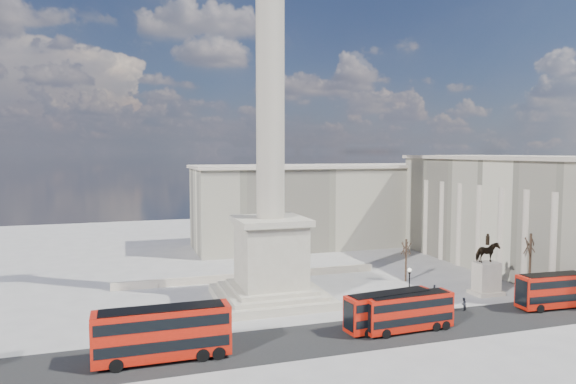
{
  "coord_description": "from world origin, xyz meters",
  "views": [
    {
      "loc": [
        -17.95,
        -57.98,
        19.25
      ],
      "look_at": [
        1.4,
        2.02,
        14.3
      ],
      "focal_mm": 32.0,
      "sensor_mm": 36.0,
      "label": 1
    }
  ],
  "objects_px": {
    "red_bus_a": "(164,333)",
    "red_bus_c": "(390,310)",
    "red_bus_b": "(409,312)",
    "equestrian_statue": "(487,273)",
    "red_bus_d": "(558,290)",
    "victorian_lamp": "(409,288)",
    "pedestrian_crossing": "(434,292)",
    "nelsons_column": "(271,201)",
    "pedestrian_standing": "(464,304)",
    "pedestrian_walking": "(391,300)"
  },
  "relations": [
    {
      "from": "red_bus_a",
      "to": "red_bus_c",
      "type": "height_order",
      "value": "red_bus_a"
    },
    {
      "from": "red_bus_b",
      "to": "equestrian_statue",
      "type": "height_order",
      "value": "equestrian_statue"
    },
    {
      "from": "red_bus_c",
      "to": "equestrian_statue",
      "type": "bearing_deg",
      "value": 16.93
    },
    {
      "from": "red_bus_d",
      "to": "victorian_lamp",
      "type": "height_order",
      "value": "victorian_lamp"
    },
    {
      "from": "pedestrian_crossing",
      "to": "nelsons_column",
      "type": "bearing_deg",
      "value": 54.48
    },
    {
      "from": "red_bus_c",
      "to": "pedestrian_crossing",
      "type": "relative_size",
      "value": 5.66
    },
    {
      "from": "equestrian_statue",
      "to": "pedestrian_crossing",
      "type": "relative_size",
      "value": 4.51
    },
    {
      "from": "red_bus_c",
      "to": "pedestrian_standing",
      "type": "xyz_separation_m",
      "value": [
        11.9,
        3.29,
        -1.37
      ]
    },
    {
      "from": "victorian_lamp",
      "to": "pedestrian_standing",
      "type": "xyz_separation_m",
      "value": [
        7.42,
        -0.23,
        -2.57
      ]
    },
    {
      "from": "red_bus_b",
      "to": "pedestrian_crossing",
      "type": "height_order",
      "value": "red_bus_b"
    },
    {
      "from": "equestrian_statue",
      "to": "pedestrian_standing",
      "type": "relative_size",
      "value": 5.15
    },
    {
      "from": "red_bus_c",
      "to": "red_bus_d",
      "type": "xyz_separation_m",
      "value": [
        23.63,
        0.57,
        0.09
      ]
    },
    {
      "from": "pedestrian_standing",
      "to": "equestrian_statue",
      "type": "bearing_deg",
      "value": -175.1
    },
    {
      "from": "pedestrian_walking",
      "to": "pedestrian_standing",
      "type": "distance_m",
      "value": 8.61
    },
    {
      "from": "nelsons_column",
      "to": "pedestrian_standing",
      "type": "height_order",
      "value": "nelsons_column"
    },
    {
      "from": "pedestrian_walking",
      "to": "pedestrian_standing",
      "type": "xyz_separation_m",
      "value": [
        7.58,
        -4.08,
        -0.08
      ]
    },
    {
      "from": "equestrian_statue",
      "to": "pedestrian_crossing",
      "type": "distance_m",
      "value": 8.08
    },
    {
      "from": "pedestrian_crossing",
      "to": "red_bus_c",
      "type": "bearing_deg",
      "value": 108.11
    },
    {
      "from": "victorian_lamp",
      "to": "equestrian_statue",
      "type": "height_order",
      "value": "equestrian_statue"
    },
    {
      "from": "red_bus_b",
      "to": "red_bus_d",
      "type": "relative_size",
      "value": 0.95
    },
    {
      "from": "equestrian_statue",
      "to": "pedestrian_crossing",
      "type": "xyz_separation_m",
      "value": [
        -7.83,
        0.39,
        -1.97
      ]
    },
    {
      "from": "victorian_lamp",
      "to": "pedestrian_crossing",
      "type": "xyz_separation_m",
      "value": [
        7.01,
        5.26,
        -2.45
      ]
    },
    {
      "from": "victorian_lamp",
      "to": "pedestrian_standing",
      "type": "relative_size",
      "value": 3.55
    },
    {
      "from": "red_bus_a",
      "to": "equestrian_statue",
      "type": "distance_m",
      "value": 44.23
    },
    {
      "from": "red_bus_a",
      "to": "pedestrian_walking",
      "type": "relative_size",
      "value": 6.95
    },
    {
      "from": "nelsons_column",
      "to": "pedestrian_walking",
      "type": "bearing_deg",
      "value": -28.84
    },
    {
      "from": "red_bus_d",
      "to": "pedestrian_standing",
      "type": "bearing_deg",
      "value": 169.85
    },
    {
      "from": "red_bus_b",
      "to": "equestrian_statue",
      "type": "relative_size",
      "value": 1.23
    },
    {
      "from": "equestrian_statue",
      "to": "red_bus_d",
      "type": "bearing_deg",
      "value": -61.13
    },
    {
      "from": "victorian_lamp",
      "to": "equestrian_statue",
      "type": "distance_m",
      "value": 15.62
    },
    {
      "from": "red_bus_d",
      "to": "pedestrian_walking",
      "type": "relative_size",
      "value": 6.07
    },
    {
      "from": "red_bus_b",
      "to": "pedestrian_standing",
      "type": "bearing_deg",
      "value": 20.31
    },
    {
      "from": "pedestrian_standing",
      "to": "pedestrian_walking",
      "type": "bearing_deg",
      "value": -57.88
    },
    {
      "from": "red_bus_c",
      "to": "equestrian_statue",
      "type": "distance_m",
      "value": 21.07
    },
    {
      "from": "equestrian_statue",
      "to": "pedestrian_crossing",
      "type": "bearing_deg",
      "value": 177.14
    },
    {
      "from": "red_bus_d",
      "to": "pedestrian_standing",
      "type": "distance_m",
      "value": 12.13
    },
    {
      "from": "victorian_lamp",
      "to": "pedestrian_standing",
      "type": "bearing_deg",
      "value": -1.76
    },
    {
      "from": "pedestrian_crossing",
      "to": "pedestrian_walking",
      "type": "bearing_deg",
      "value": 81.88
    },
    {
      "from": "red_bus_a",
      "to": "red_bus_d",
      "type": "distance_m",
      "value": 47.57
    },
    {
      "from": "red_bus_a",
      "to": "victorian_lamp",
      "type": "xyz_separation_m",
      "value": [
        28.39,
        4.48,
        0.75
      ]
    },
    {
      "from": "pedestrian_standing",
      "to": "pedestrian_crossing",
      "type": "relative_size",
      "value": 0.87
    },
    {
      "from": "red_bus_c",
      "to": "pedestrian_crossing",
      "type": "xyz_separation_m",
      "value": [
        11.49,
        8.79,
        -1.26
      ]
    },
    {
      "from": "red_bus_c",
      "to": "pedestrian_standing",
      "type": "distance_m",
      "value": 12.43
    },
    {
      "from": "red_bus_a",
      "to": "pedestrian_standing",
      "type": "height_order",
      "value": "red_bus_a"
    },
    {
      "from": "red_bus_b",
      "to": "pedestrian_walking",
      "type": "xyz_separation_m",
      "value": [
        2.61,
        8.36,
        -1.27
      ]
    },
    {
      "from": "red_bus_b",
      "to": "victorian_lamp",
      "type": "xyz_separation_m",
      "value": [
        2.76,
        4.51,
        1.22
      ]
    },
    {
      "from": "nelsons_column",
      "to": "pedestrian_standing",
      "type": "xyz_separation_m",
      "value": [
        21.06,
        -11.5,
        -12.11
      ]
    },
    {
      "from": "nelsons_column",
      "to": "equestrian_statue",
      "type": "relative_size",
      "value": 6.0
    },
    {
      "from": "red_bus_d",
      "to": "victorian_lamp",
      "type": "xyz_separation_m",
      "value": [
        -19.15,
        2.95,
        1.11
      ]
    },
    {
      "from": "red_bus_b",
      "to": "equestrian_statue",
      "type": "xyz_separation_m",
      "value": [
        17.6,
        9.38,
        0.73
      ]
    }
  ]
}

